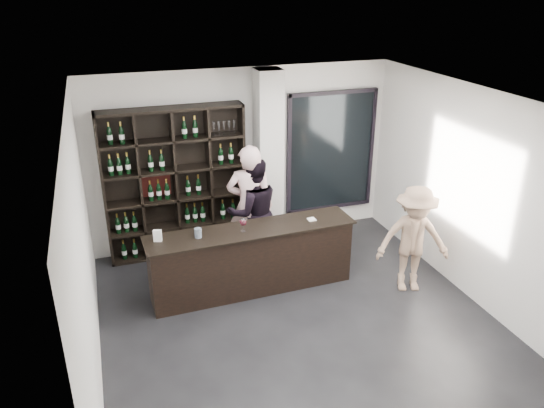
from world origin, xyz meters
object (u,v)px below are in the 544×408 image
object	(u,v)px
tasting_counter	(252,259)
taster_pink	(250,206)
wine_shelf	(175,183)
taster_black	(253,212)
customer	(413,239)

from	to	relation	value
tasting_counter	taster_pink	size ratio (longest dim) A/B	1.52
tasting_counter	wine_shelf	bearing A→B (deg)	116.94
wine_shelf	taster_pink	distance (m)	1.25
taster_pink	wine_shelf	bearing A→B (deg)	-15.09
taster_black	tasting_counter	bearing A→B (deg)	71.46
wine_shelf	customer	xyz separation A→B (m)	(2.95, -2.17, -0.41)
taster_pink	taster_black	size ratio (longest dim) A/B	1.12
wine_shelf	tasting_counter	xyz separation A→B (m)	(0.80, -1.47, -0.71)
wine_shelf	tasting_counter	size ratio (longest dim) A/B	0.81
wine_shelf	taster_black	xyz separation A→B (m)	(1.05, -0.72, -0.34)
taster_black	customer	bearing A→B (deg)	142.55
taster_pink	taster_black	bearing A→B (deg)	-159.52
customer	taster_black	bearing A→B (deg)	159.85
taster_pink	customer	world-z (taller)	taster_pink
customer	taster_pink	bearing A→B (deg)	160.56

